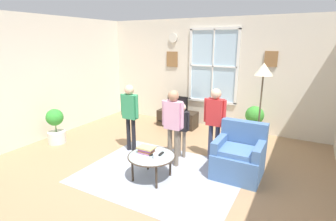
{
  "coord_description": "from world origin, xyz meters",
  "views": [
    {
      "loc": [
        2.28,
        -3.36,
        2.18
      ],
      "look_at": [
        0.09,
        0.62,
        0.95
      ],
      "focal_mm": 27.75,
      "sensor_mm": 36.0,
      "label": 1
    }
  ],
  "objects_px": {
    "book_stack": "(146,150)",
    "remote_near_cup": "(161,154)",
    "person_black_shirt": "(182,124)",
    "person_green_shirt": "(130,110)",
    "tv_stand": "(177,119)",
    "person_red_shirt": "(215,116)",
    "armchair": "(239,157)",
    "remote_near_books": "(153,154)",
    "person_pink_shirt": "(173,119)",
    "floor_lamp": "(263,80)",
    "television": "(178,103)",
    "potted_plant_by_window": "(254,119)",
    "cup": "(156,156)",
    "coffee_table": "(152,157)",
    "potted_plant_corner": "(56,126)"
  },
  "relations": [
    {
      "from": "remote_near_books",
      "to": "book_stack",
      "type": "bearing_deg",
      "value": 170.06
    },
    {
      "from": "armchair",
      "to": "person_green_shirt",
      "type": "xyz_separation_m",
      "value": [
        -2.16,
        -0.06,
        0.52
      ]
    },
    {
      "from": "person_black_shirt",
      "to": "potted_plant_corner",
      "type": "distance_m",
      "value": 2.81
    },
    {
      "from": "coffee_table",
      "to": "potted_plant_by_window",
      "type": "bearing_deg",
      "value": 67.27
    },
    {
      "from": "tv_stand",
      "to": "coffee_table",
      "type": "distance_m",
      "value": 2.72
    },
    {
      "from": "person_pink_shirt",
      "to": "person_green_shirt",
      "type": "bearing_deg",
      "value": 171.11
    },
    {
      "from": "remote_near_books",
      "to": "person_green_shirt",
      "type": "relative_size",
      "value": 0.1
    },
    {
      "from": "armchair",
      "to": "person_green_shirt",
      "type": "bearing_deg",
      "value": -178.47
    },
    {
      "from": "television",
      "to": "remote_near_books",
      "type": "relative_size",
      "value": 4.0
    },
    {
      "from": "television",
      "to": "floor_lamp",
      "type": "bearing_deg",
      "value": -25.05
    },
    {
      "from": "coffee_table",
      "to": "person_pink_shirt",
      "type": "bearing_deg",
      "value": 82.05
    },
    {
      "from": "television",
      "to": "remote_near_books",
      "type": "bearing_deg",
      "value": -71.69
    },
    {
      "from": "tv_stand",
      "to": "armchair",
      "type": "distance_m",
      "value": 2.7
    },
    {
      "from": "book_stack",
      "to": "person_black_shirt",
      "type": "relative_size",
      "value": 0.26
    },
    {
      "from": "potted_plant_by_window",
      "to": "coffee_table",
      "type": "bearing_deg",
      "value": -112.73
    },
    {
      "from": "person_green_shirt",
      "to": "person_black_shirt",
      "type": "bearing_deg",
      "value": 12.09
    },
    {
      "from": "book_stack",
      "to": "cup",
      "type": "distance_m",
      "value": 0.26
    },
    {
      "from": "person_red_shirt",
      "to": "person_black_shirt",
      "type": "bearing_deg",
      "value": -163.74
    },
    {
      "from": "remote_near_cup",
      "to": "person_pink_shirt",
      "type": "distance_m",
      "value": 0.65
    },
    {
      "from": "person_black_shirt",
      "to": "tv_stand",
      "type": "bearing_deg",
      "value": 119.27
    },
    {
      "from": "tv_stand",
      "to": "person_red_shirt",
      "type": "relative_size",
      "value": 0.75
    },
    {
      "from": "person_red_shirt",
      "to": "armchair",
      "type": "bearing_deg",
      "value": -30.9
    },
    {
      "from": "cup",
      "to": "person_red_shirt",
      "type": "height_order",
      "value": "person_red_shirt"
    },
    {
      "from": "person_red_shirt",
      "to": "floor_lamp",
      "type": "relative_size",
      "value": 0.75
    },
    {
      "from": "remote_near_books",
      "to": "person_green_shirt",
      "type": "height_order",
      "value": "person_green_shirt"
    },
    {
      "from": "book_stack",
      "to": "remote_near_cup",
      "type": "distance_m",
      "value": 0.25
    },
    {
      "from": "book_stack",
      "to": "person_red_shirt",
      "type": "bearing_deg",
      "value": 54.51
    },
    {
      "from": "book_stack",
      "to": "remote_near_books",
      "type": "height_order",
      "value": "book_stack"
    },
    {
      "from": "television",
      "to": "person_green_shirt",
      "type": "bearing_deg",
      "value": -93.91
    },
    {
      "from": "remote_near_books",
      "to": "person_pink_shirt",
      "type": "height_order",
      "value": "person_pink_shirt"
    },
    {
      "from": "remote_near_cup",
      "to": "person_black_shirt",
      "type": "height_order",
      "value": "person_black_shirt"
    },
    {
      "from": "remote_near_books",
      "to": "floor_lamp",
      "type": "bearing_deg",
      "value": 48.92
    },
    {
      "from": "person_green_shirt",
      "to": "floor_lamp",
      "type": "relative_size",
      "value": 0.75
    },
    {
      "from": "book_stack",
      "to": "floor_lamp",
      "type": "relative_size",
      "value": 0.15
    },
    {
      "from": "person_green_shirt",
      "to": "person_pink_shirt",
      "type": "relative_size",
      "value": 0.99
    },
    {
      "from": "remote_near_books",
      "to": "remote_near_cup",
      "type": "relative_size",
      "value": 1.0
    },
    {
      "from": "tv_stand",
      "to": "remote_near_cup",
      "type": "relative_size",
      "value": 7.3
    },
    {
      "from": "remote_near_books",
      "to": "person_pink_shirt",
      "type": "bearing_deg",
      "value": 82.3
    },
    {
      "from": "remote_near_cup",
      "to": "television",
      "type": "bearing_deg",
      "value": 111.08
    },
    {
      "from": "person_green_shirt",
      "to": "floor_lamp",
      "type": "bearing_deg",
      "value": 19.39
    },
    {
      "from": "television",
      "to": "potted_plant_by_window",
      "type": "relative_size",
      "value": 0.72
    },
    {
      "from": "person_pink_shirt",
      "to": "person_black_shirt",
      "type": "bearing_deg",
      "value": 92.41
    },
    {
      "from": "armchair",
      "to": "coffee_table",
      "type": "bearing_deg",
      "value": -146.1
    },
    {
      "from": "person_pink_shirt",
      "to": "potted_plant_by_window",
      "type": "height_order",
      "value": "person_pink_shirt"
    },
    {
      "from": "book_stack",
      "to": "potted_plant_by_window",
      "type": "xyz_separation_m",
      "value": [
        1.21,
        2.54,
        0.03
      ]
    },
    {
      "from": "person_black_shirt",
      "to": "person_red_shirt",
      "type": "xyz_separation_m",
      "value": [
        0.58,
        0.17,
        0.19
      ]
    },
    {
      "from": "remote_near_books",
      "to": "person_black_shirt",
      "type": "height_order",
      "value": "person_black_shirt"
    },
    {
      "from": "cup",
      "to": "remote_near_books",
      "type": "height_order",
      "value": "cup"
    },
    {
      "from": "coffee_table",
      "to": "cup",
      "type": "relative_size",
      "value": 9.1
    },
    {
      "from": "person_black_shirt",
      "to": "potted_plant_by_window",
      "type": "height_order",
      "value": "person_black_shirt"
    }
  ]
}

